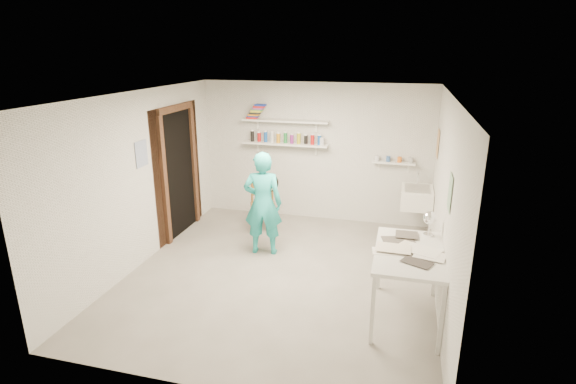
% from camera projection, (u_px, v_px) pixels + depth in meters
% --- Properties ---
extents(floor, '(4.00, 4.50, 0.02)m').
position_uv_depth(floor, '(281.00, 275.00, 6.10)').
color(floor, slate).
rests_on(floor, ground).
extents(ceiling, '(4.00, 4.50, 0.02)m').
position_uv_depth(ceiling, '(280.00, 94.00, 5.37)').
color(ceiling, silver).
rests_on(ceiling, wall_back).
extents(wall_back, '(4.00, 0.02, 2.40)m').
position_uv_depth(wall_back, '(315.00, 152.00, 7.82)').
color(wall_back, silver).
rests_on(wall_back, ground).
extents(wall_front, '(4.00, 0.02, 2.40)m').
position_uv_depth(wall_front, '(206.00, 271.00, 3.65)').
color(wall_front, silver).
rests_on(wall_front, ground).
extents(wall_left, '(0.02, 4.50, 2.40)m').
position_uv_depth(wall_left, '(141.00, 179.00, 6.22)').
color(wall_left, silver).
rests_on(wall_left, ground).
extents(wall_right, '(0.02, 4.50, 2.40)m').
position_uv_depth(wall_right, '(445.00, 203.00, 5.25)').
color(wall_right, silver).
rests_on(wall_right, ground).
extents(doorway_recess, '(0.02, 0.90, 2.00)m').
position_uv_depth(doorway_recess, '(179.00, 174.00, 7.24)').
color(doorway_recess, black).
rests_on(doorway_recess, wall_left).
extents(corridor_box, '(1.40, 1.50, 2.10)m').
position_uv_depth(corridor_box, '(140.00, 168.00, 7.40)').
color(corridor_box, brown).
rests_on(corridor_box, ground).
extents(door_lintel, '(0.06, 1.05, 0.10)m').
position_uv_depth(door_lintel, '(175.00, 108.00, 6.92)').
color(door_lintel, brown).
rests_on(door_lintel, wall_left).
extents(door_jamb_near, '(0.06, 0.10, 2.00)m').
position_uv_depth(door_jamb_near, '(164.00, 182.00, 6.78)').
color(door_jamb_near, brown).
rests_on(door_jamb_near, ground).
extents(door_jamb_far, '(0.06, 0.10, 2.00)m').
position_uv_depth(door_jamb_far, '(194.00, 166.00, 7.70)').
color(door_jamb_far, brown).
rests_on(door_jamb_far, ground).
extents(shelf_lower, '(1.50, 0.22, 0.03)m').
position_uv_depth(shelf_lower, '(285.00, 144.00, 7.77)').
color(shelf_lower, white).
rests_on(shelf_lower, wall_back).
extents(shelf_upper, '(1.50, 0.22, 0.03)m').
position_uv_depth(shelf_upper, '(285.00, 121.00, 7.65)').
color(shelf_upper, white).
rests_on(shelf_upper, wall_back).
extents(ledge_shelf, '(0.70, 0.14, 0.03)m').
position_uv_depth(ledge_shelf, '(394.00, 163.00, 7.44)').
color(ledge_shelf, white).
rests_on(ledge_shelf, wall_back).
extents(poster_left, '(0.01, 0.28, 0.36)m').
position_uv_depth(poster_left, '(141.00, 154.00, 6.15)').
color(poster_left, '#334C7F').
rests_on(poster_left, wall_left).
extents(poster_right_a, '(0.01, 0.34, 0.42)m').
position_uv_depth(poster_right_a, '(438.00, 144.00, 6.81)').
color(poster_right_a, '#995933').
rests_on(poster_right_a, wall_right).
extents(poster_right_b, '(0.01, 0.30, 0.38)m').
position_uv_depth(poster_right_b, '(450.00, 192.00, 4.66)').
color(poster_right_b, '#3F724C').
rests_on(poster_right_b, wall_right).
extents(belfast_sink, '(0.48, 0.60, 0.30)m').
position_uv_depth(belfast_sink, '(417.00, 197.00, 7.03)').
color(belfast_sink, white).
rests_on(belfast_sink, wall_right).
extents(man, '(0.61, 0.45, 1.55)m').
position_uv_depth(man, '(263.00, 204.00, 6.53)').
color(man, '#23B0AD').
rests_on(man, ground).
extents(wall_clock, '(0.28, 0.08, 0.28)m').
position_uv_depth(wall_clock, '(269.00, 183.00, 6.65)').
color(wall_clock, beige).
rests_on(wall_clock, man).
extents(wooden_chair, '(0.52, 0.51, 0.86)m').
position_uv_depth(wooden_chair, '(263.00, 206.00, 7.44)').
color(wooden_chair, brown).
rests_on(wooden_chair, ground).
extents(work_table, '(0.75, 1.24, 0.83)m').
position_uv_depth(work_table, '(407.00, 285.00, 5.00)').
color(work_table, silver).
rests_on(work_table, ground).
extents(desk_lamp, '(0.16, 0.16, 0.16)m').
position_uv_depth(desk_lamp, '(430.00, 218.00, 5.21)').
color(desk_lamp, white).
rests_on(desk_lamp, work_table).
extents(spray_cans, '(1.34, 0.06, 0.17)m').
position_uv_depth(spray_cans, '(285.00, 138.00, 7.74)').
color(spray_cans, black).
rests_on(spray_cans, shelf_lower).
extents(book_stack, '(0.34, 0.14, 0.25)m').
position_uv_depth(book_stack, '(256.00, 111.00, 7.73)').
color(book_stack, red).
rests_on(book_stack, shelf_upper).
extents(ledge_pots, '(0.48, 0.07, 0.09)m').
position_uv_depth(ledge_pots, '(394.00, 159.00, 7.42)').
color(ledge_pots, silver).
rests_on(ledge_pots, ledge_shelf).
extents(papers, '(0.30, 0.22, 0.03)m').
position_uv_depth(papers, '(410.00, 250.00, 4.87)').
color(papers, silver).
rests_on(papers, work_table).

